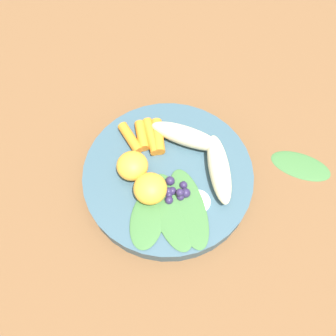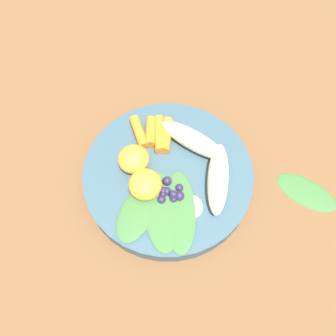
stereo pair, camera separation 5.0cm
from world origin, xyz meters
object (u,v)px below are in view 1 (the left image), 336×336
(banana_peeled_right, at_px, (219,168))
(orange_segment_near, at_px, (150,189))
(banana_peeled_left, at_px, (186,136))
(bowl, at_px, (168,175))
(kale_leaf_stray, at_px, (301,165))

(banana_peeled_right, xyz_separation_m, orange_segment_near, (0.10, -0.04, 0.00))
(banana_peeled_left, height_order, orange_segment_near, orange_segment_near)
(bowl, xyz_separation_m, kale_leaf_stray, (-0.18, 0.12, -0.01))
(banana_peeled_left, relative_size, banana_peeled_right, 1.00)
(bowl, xyz_separation_m, banana_peeled_right, (-0.05, 0.05, 0.03))
(banana_peeled_left, xyz_separation_m, kale_leaf_stray, (-0.12, 0.15, -0.04))
(bowl, xyz_separation_m, banana_peeled_left, (-0.06, -0.02, 0.03))
(banana_peeled_left, height_order, banana_peeled_right, same)
(orange_segment_near, xyz_separation_m, kale_leaf_stray, (-0.22, 0.11, -0.04))
(banana_peeled_right, relative_size, kale_leaf_stray, 1.18)
(banana_peeled_left, bearing_deg, kale_leaf_stray, -167.12)
(banana_peeled_left, distance_m, banana_peeled_right, 0.07)
(orange_segment_near, bearing_deg, kale_leaf_stray, 153.47)
(banana_peeled_right, height_order, orange_segment_near, orange_segment_near)
(orange_segment_near, relative_size, kale_leaf_stray, 0.50)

